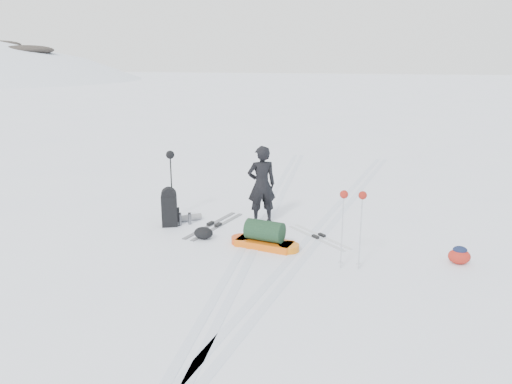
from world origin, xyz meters
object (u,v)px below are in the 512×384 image
at_px(pulk_sled, 265,237).
at_px(skier, 262,185).
at_px(ski_poles_black, 171,163).
at_px(expedition_rucksack, 172,208).

bearing_deg(pulk_sled, skier, 116.67).
xyz_separation_m(pulk_sled, ski_poles_black, (-2.48, 1.30, 1.06)).
distance_m(skier, ski_poles_black, 2.11).
bearing_deg(skier, ski_poles_black, -24.85).
height_order(pulk_sled, ski_poles_black, ski_poles_black).
distance_m(skier, expedition_rucksack, 2.00).
bearing_deg(expedition_rucksack, skier, -3.50).
bearing_deg(pulk_sled, expedition_rucksack, 171.86).
bearing_deg(skier, pulk_sled, 78.49).
xyz_separation_m(expedition_rucksack, ski_poles_black, (-0.24, 0.55, 0.87)).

